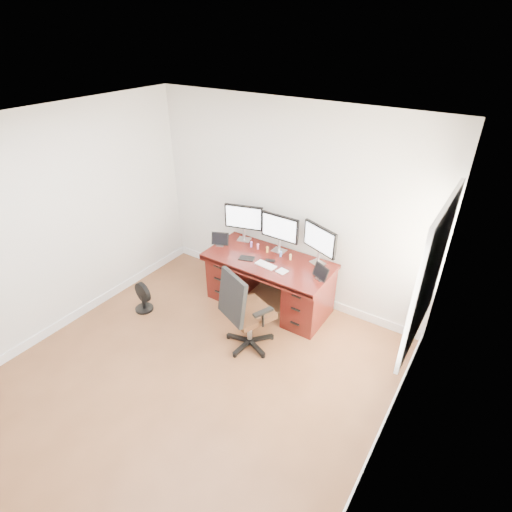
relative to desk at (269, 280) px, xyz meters
The scene contains 20 objects.
ground 1.87m from the desk, 90.00° to the right, with size 4.50×4.50×0.00m, color brown.
back_wall 1.04m from the desk, 90.00° to the left, with size 4.00×0.10×2.70m, color silver.
right_wall 2.80m from the desk, 40.79° to the right, with size 0.10×4.50×2.70m.
desk is the anchor object (origin of this frame).
office_chair 0.89m from the desk, 76.48° to the right, with size 0.75×0.75×1.08m.
floor_fan 1.75m from the desk, 142.27° to the right, with size 0.29×0.25×0.42m.
monitor_left 0.93m from the desk, 157.69° to the left, with size 0.54×0.19×0.53m.
monitor_center 0.72m from the desk, 90.00° to the left, with size 0.55×0.14×0.53m.
monitor_right 0.93m from the desk, 22.32° to the left, with size 0.52×0.24×0.53m.
tablet_left 0.89m from the desk, behind, with size 0.25×0.16×0.19m.
tablet_right 0.88m from the desk, ahead, with size 0.24×0.17×0.19m.
keyboard 0.40m from the desk, 74.35° to the right, with size 0.28×0.12×0.01m, color white.
trackpad 0.50m from the desk, 32.35° to the right, with size 0.12×0.12×0.01m, color silver.
drawing_tablet 0.47m from the desk, 145.41° to the right, with size 0.20×0.13×0.01m, color black.
phone 0.36m from the desk, 55.95° to the right, with size 0.13×0.07×0.01m, color black.
figurine_purple 0.56m from the desk, 162.43° to the left, with size 0.04×0.04×0.09m.
figurine_pink 0.49m from the desk, 155.85° to the left, with size 0.04×0.04×0.09m.
figurine_orange 0.43m from the desk, 134.21° to the left, with size 0.04×0.04×0.09m.
figurine_blue 0.43m from the desk, 51.66° to the left, with size 0.04×0.04×0.09m.
figurine_yellow 0.48m from the desk, 26.22° to the left, with size 0.04×0.04×0.09m.
Camera 1 is at (2.33, -2.03, 3.46)m, focal length 28.00 mm.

